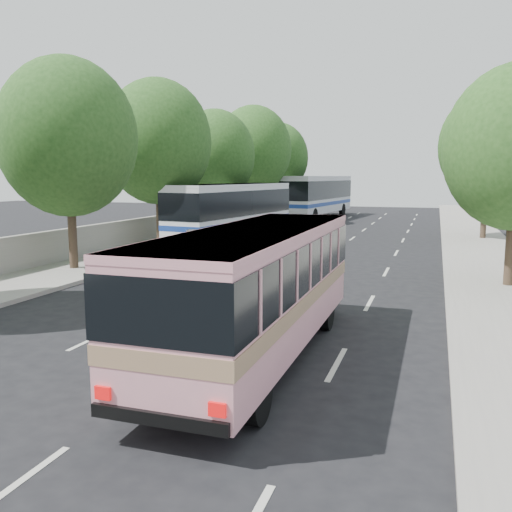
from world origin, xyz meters
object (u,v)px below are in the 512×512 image
at_px(pink_bus, 259,278).
at_px(white_pickup, 189,252).
at_px(pink_taxi, 279,262).
at_px(tour_coach_front, 233,207).
at_px(tour_coach_rear, 317,193).

relative_size(pink_bus, white_pickup, 1.71).
bearing_deg(pink_taxi, tour_coach_front, 120.29).
height_order(pink_taxi, tour_coach_front, tour_coach_front).
relative_size(pink_taxi, tour_coach_rear, 0.35).
height_order(white_pickup, tour_coach_front, tour_coach_front).
bearing_deg(pink_taxi, pink_bus, -75.13).
height_order(pink_bus, tour_coach_rear, tour_coach_rear).
bearing_deg(pink_bus, white_pickup, 122.75).
xyz_separation_m(tour_coach_front, tour_coach_rear, (0.96, 20.43, 0.29)).
bearing_deg(tour_coach_rear, pink_bus, -73.11).
relative_size(pink_bus, tour_coach_front, 0.75).
bearing_deg(pink_taxi, white_pickup, 160.94).
relative_size(pink_bus, tour_coach_rear, 0.67).
xyz_separation_m(pink_bus, pink_taxi, (-1.91, 8.38, -1.00)).
bearing_deg(tour_coach_front, tour_coach_rear, 94.91).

